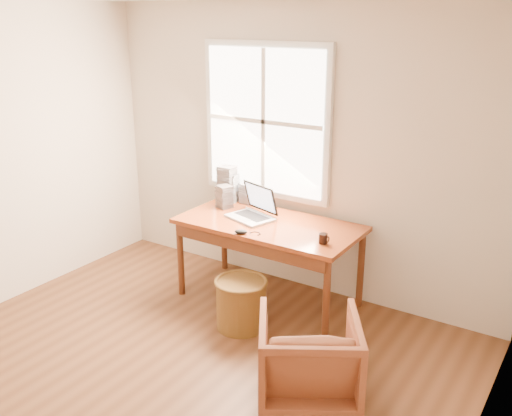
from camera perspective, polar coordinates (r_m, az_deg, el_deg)
The scene contains 11 objects.
room_shell at distance 3.59m, azimuth -12.76°, elevation -0.50°, with size 4.04×4.54×2.64m.
desk at distance 4.99m, azimuth 1.31°, elevation -1.69°, with size 1.60×0.80×0.04m, color brown.
armchair at distance 3.94m, azimuth 5.29°, elevation -14.74°, with size 0.66×0.68×0.62m, color brown.
wicker_stool at distance 4.78m, azimuth -1.48°, elevation -9.58°, with size 0.41×0.41×0.41m, color brown.
laptop at distance 5.02m, azimuth -0.61°, elevation 0.60°, with size 0.43×0.45×0.32m, color silver, non-canonical shape.
mouse at distance 4.73m, azimuth -1.52°, elevation -2.39°, with size 0.11×0.06×0.04m, color black.
coffee_mug at distance 4.56m, azimuth 6.73°, elevation -3.04°, with size 0.07×0.07×0.08m, color black.
cd_stack_a at distance 5.52m, azimuth -2.51°, elevation 2.03°, with size 0.14×0.12×0.27m, color silver.
cd_stack_b at distance 5.35m, azimuth -3.19°, elevation 1.13°, with size 0.13×0.12×0.21m, color #25262A.
cd_stack_c at distance 5.50m, azimuth -2.88°, elevation 2.41°, with size 0.15×0.14×0.35m, color #92919E.
cd_stack_d at distance 5.47m, azimuth -0.68°, elevation 1.46°, with size 0.15×0.13×0.19m, color #ADB1B9.
Camera 1 is at (2.44, -2.18, 2.48)m, focal length 40.00 mm.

